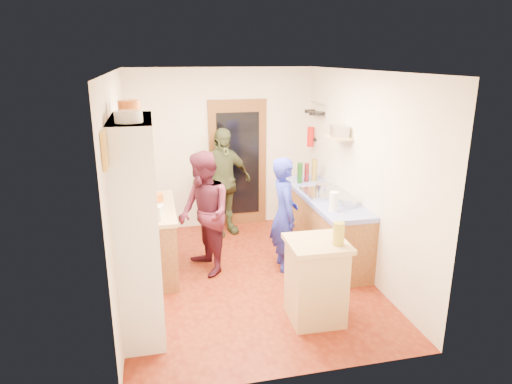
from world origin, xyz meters
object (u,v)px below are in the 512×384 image
object	(u,v)px
right_counter_base	(322,225)
person_back	(223,182)
island_base	(316,283)
person_left	(205,213)
hutch_body	(139,227)
person_hob	(287,215)

from	to	relation	value
right_counter_base	person_back	distance (m)	1.72
island_base	person_left	size ratio (longest dim) A/B	0.53
hutch_body	person_back	xyz separation A→B (m)	(1.24, 2.39, -0.24)
island_base	person_hob	bearing A→B (deg)	87.69
hutch_body	person_hob	size ratio (longest dim) A/B	1.44
person_left	person_hob	bearing A→B (deg)	65.45
right_counter_base	person_left	world-z (taller)	person_left
hutch_body	person_hob	xyz separation A→B (m)	(1.85, 0.93, -0.34)
person_left	hutch_body	bearing A→B (deg)	-51.14
person_back	hutch_body	bearing A→B (deg)	-135.47
person_hob	hutch_body	bearing A→B (deg)	119.21
hutch_body	right_counter_base	xyz separation A→B (m)	(2.50, 1.30, -0.68)
person_left	person_back	size ratio (longest dim) A/B	0.95
hutch_body	person_left	bearing A→B (deg)	54.09
person_left	person_back	bearing A→B (deg)	145.97
person_hob	person_left	xyz separation A→B (m)	(-1.06, 0.17, 0.05)
island_base	person_back	xyz separation A→B (m)	(-0.57, 2.73, 0.43)
right_counter_base	island_base	size ratio (longest dim) A/B	2.56
island_base	person_left	bearing A→B (deg)	124.86
person_left	person_back	xyz separation A→B (m)	(0.44, 1.28, 0.05)
hutch_body	island_base	bearing A→B (deg)	-10.66
right_counter_base	hutch_body	bearing A→B (deg)	-152.53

